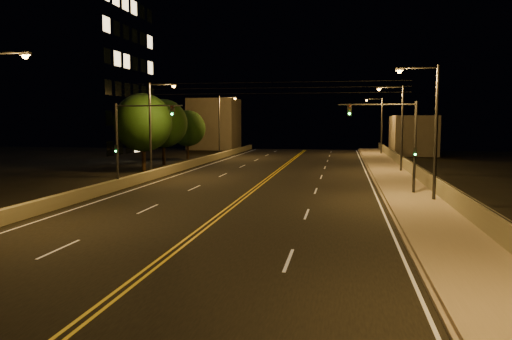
% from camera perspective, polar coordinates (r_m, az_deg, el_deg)
% --- Properties ---
extents(road, '(18.00, 120.00, 0.02)m').
position_cam_1_polar(road, '(28.15, -3.32, -4.58)').
color(road, black).
rests_on(road, ground).
extents(sidewalk, '(3.60, 120.00, 0.30)m').
position_cam_1_polar(sidewalk, '(27.75, 19.02, -4.74)').
color(sidewalk, gray).
rests_on(sidewalk, ground).
extents(curb, '(0.14, 120.00, 0.15)m').
position_cam_1_polar(curb, '(27.53, 15.15, -4.87)').
color(curb, gray).
rests_on(curb, ground).
extents(parapet_wall, '(0.30, 120.00, 1.00)m').
position_cam_1_polar(parapet_wall, '(27.96, 22.41, -3.43)').
color(parapet_wall, gray).
rests_on(parapet_wall, sidewalk).
extents(jersey_barrier, '(0.45, 120.00, 0.76)m').
position_cam_1_polar(jersey_barrier, '(31.76, -20.78, -3.10)').
color(jersey_barrier, gray).
rests_on(jersey_barrier, ground).
extents(distant_building_right, '(6.00, 10.00, 5.73)m').
position_cam_1_polar(distant_building_right, '(77.27, 17.48, 3.81)').
color(distant_building_right, gray).
rests_on(distant_building_right, ground).
extents(distant_building_left, '(8.00, 8.00, 8.81)m').
position_cam_1_polar(distant_building_left, '(88.28, -4.79, 5.25)').
color(distant_building_left, gray).
rests_on(distant_building_left, ground).
extents(parapet_rail, '(0.06, 120.00, 0.06)m').
position_cam_1_polar(parapet_rail, '(27.88, 22.45, -2.36)').
color(parapet_rail, black).
rests_on(parapet_rail, parapet_wall).
extents(lane_markings, '(17.32, 116.00, 0.00)m').
position_cam_1_polar(lane_markings, '(28.08, -3.36, -4.59)').
color(lane_markings, silver).
rests_on(lane_markings, road).
extents(streetlight_1, '(2.55, 0.28, 8.27)m').
position_cam_1_polar(streetlight_1, '(31.49, 19.37, 5.01)').
color(streetlight_1, '#2D2D33').
rests_on(streetlight_1, ground).
extents(streetlight_2, '(2.55, 0.28, 8.27)m').
position_cam_1_polar(streetlight_2, '(48.83, 16.01, 5.23)').
color(streetlight_2, '#2D2D33').
rests_on(streetlight_2, ground).
extents(streetlight_3, '(2.55, 0.28, 8.27)m').
position_cam_1_polar(streetlight_3, '(73.99, 13.95, 5.36)').
color(streetlight_3, '#2D2D33').
rests_on(streetlight_3, ground).
extents(streetlight_5, '(2.55, 0.28, 8.27)m').
position_cam_1_polar(streetlight_5, '(44.35, -11.65, 5.31)').
color(streetlight_5, '#2D2D33').
rests_on(streetlight_5, ground).
extents(streetlight_6, '(2.55, 0.28, 8.27)m').
position_cam_1_polar(streetlight_6, '(67.85, -3.97, 5.50)').
color(streetlight_6, '#2D2D33').
rests_on(streetlight_6, ground).
extents(traffic_signal_right, '(5.11, 0.31, 6.27)m').
position_cam_1_polar(traffic_signal_right, '(34.07, 16.10, 3.66)').
color(traffic_signal_right, '#2D2D33').
rests_on(traffic_signal_right, ground).
extents(traffic_signal_left, '(5.11, 0.31, 6.27)m').
position_cam_1_polar(traffic_signal_left, '(37.11, -14.27, 3.85)').
color(traffic_signal_left, '#2D2D33').
rests_on(traffic_signal_left, ground).
extents(overhead_wires, '(22.00, 0.03, 0.83)m').
position_cam_1_polar(overhead_wires, '(37.09, 0.01, 9.36)').
color(overhead_wires, black).
extents(building_tower, '(24.00, 15.00, 28.11)m').
position_cam_1_polar(building_tower, '(67.63, -23.70, 12.39)').
color(building_tower, gray).
rests_on(building_tower, ground).
extents(tree_0, '(5.64, 5.64, 7.64)m').
position_cam_1_polar(tree_0, '(49.74, -12.78, 5.30)').
color(tree_0, black).
rests_on(tree_0, ground).
extents(tree_1, '(5.50, 5.50, 7.46)m').
position_cam_1_polar(tree_1, '(57.80, -10.57, 5.26)').
color(tree_1, black).
rests_on(tree_1, ground).
extents(tree_2, '(4.70, 4.70, 6.37)m').
position_cam_1_polar(tree_2, '(65.80, -7.85, 4.74)').
color(tree_2, black).
rests_on(tree_2, ground).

